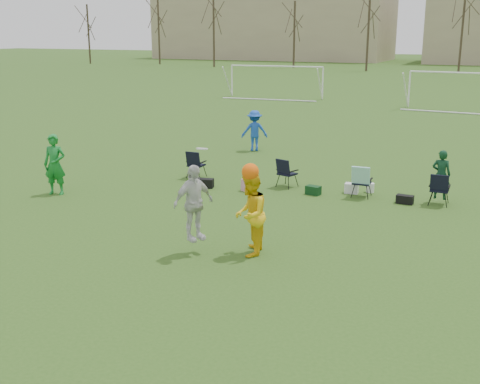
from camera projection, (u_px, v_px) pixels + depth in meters
The scene contains 8 objects.
ground at pixel (133, 273), 12.89m from camera, with size 260.00×260.00×0.00m, color #2F541A.
fielder_green_near at pixel (55, 165), 18.91m from camera, with size 0.70×0.46×1.92m, color #157B2B.
fielder_blue at pixel (254, 131), 25.89m from camera, with size 1.13×0.65×1.75m, color blue.
center_contest at pixel (230, 209), 13.74m from camera, with size 2.11×1.61×2.54m.
sideline_setup at pixel (332, 177), 19.18m from camera, with size 8.86×2.03×1.64m.
goal_left at pixel (276, 73), 46.26m from camera, with size 7.39×0.76×2.46m.
goal_mid at pixel (467, 80), 38.87m from camera, with size 7.40×0.63×2.46m.
tree_line at pixel (463, 30), 72.78m from camera, with size 110.28×3.28×11.40m.
Camera 1 is at (7.08, -9.94, 5.03)m, focal length 45.00 mm.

